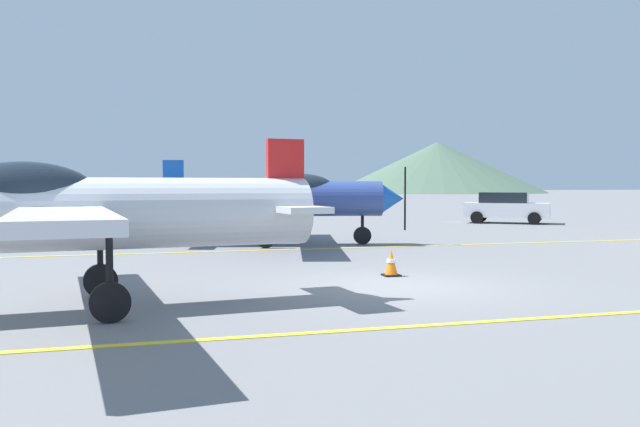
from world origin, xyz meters
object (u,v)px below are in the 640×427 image
at_px(car_sedan, 506,207).
at_px(traffic_cone_front, 391,263).
at_px(airplane_near, 69,211).
at_px(airplane_mid, 283,197).

height_order(car_sedan, traffic_cone_front, car_sedan).
bearing_deg(traffic_cone_front, airplane_near, -159.96).
bearing_deg(car_sedan, airplane_mid, -147.48).
xyz_separation_m(airplane_mid, car_sedan, (14.01, 8.93, -0.76)).
bearing_deg(airplane_near, traffic_cone_front, 20.04).
relative_size(airplane_near, traffic_cone_front, 16.12).
relative_size(airplane_mid, traffic_cone_front, 16.03).
xyz_separation_m(car_sedan, traffic_cone_front, (-13.39, -17.05, -0.56)).
distance_m(airplane_near, traffic_cone_front, 7.04).
xyz_separation_m(airplane_near, traffic_cone_front, (6.50, 2.37, -1.31)).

